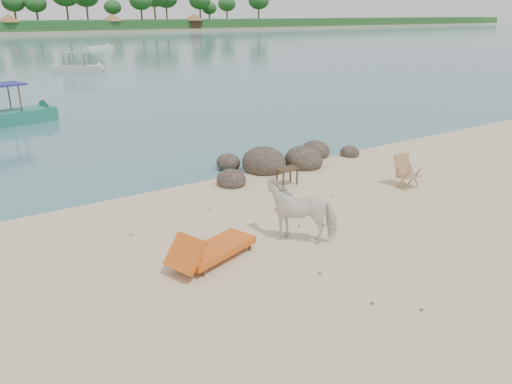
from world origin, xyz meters
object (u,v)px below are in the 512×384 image
Objects in this scene: cow at (301,210)px; side_table at (287,178)px; deck_chair at (409,173)px; lounge_chair at (216,245)px; boulders at (280,162)px.

cow reaches higher than side_table.
cow is 5.11m from deck_chair.
cow reaches higher than lounge_chair.
boulders is at bearing -166.57° from cow.
side_table is (-0.98, -1.66, 0.06)m from boulders.
cow is 2.53× the size of side_table.
cow is (-3.01, -4.89, 0.51)m from boulders.
side_table is at bearing -120.51° from boulders.
deck_chair is (2.97, -2.22, 0.22)m from side_table.
cow is 2.24m from lounge_chair.
boulders is 5.77m from cow.
deck_chair is at bearing -38.76° from side_table.
deck_chair reaches higher than lounge_chair.
cow reaches higher than deck_chair.
deck_chair reaches higher than side_table.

